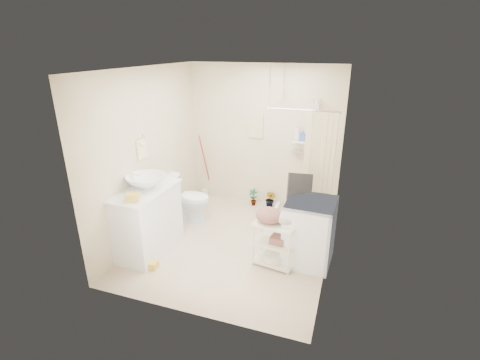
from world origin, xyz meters
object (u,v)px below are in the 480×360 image
object	(u,v)px
vanity	(147,220)
washing_machine	(309,232)
toilet	(188,198)
laundry_rack	(275,240)

from	to	relation	value
vanity	washing_machine	distance (m)	2.35
toilet	laundry_rack	size ratio (longest dim) A/B	1.03
toilet	vanity	bearing A→B (deg)	169.31
vanity	toilet	bearing A→B (deg)	85.12
vanity	laundry_rack	world-z (taller)	vanity
laundry_rack	washing_machine	bearing A→B (deg)	37.65
toilet	laundry_rack	distance (m)	1.94
laundry_rack	toilet	bearing A→B (deg)	163.13
vanity	laundry_rack	xyz separation A→B (m)	(1.87, 0.23, -0.10)
toilet	washing_machine	world-z (taller)	washing_machine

